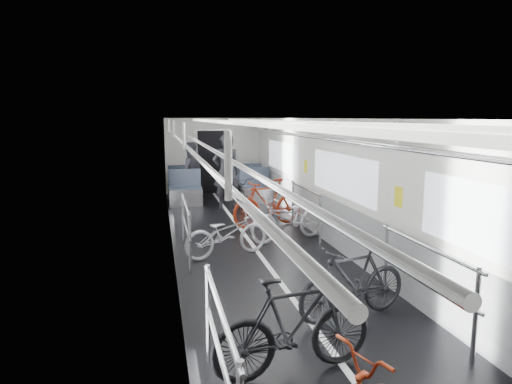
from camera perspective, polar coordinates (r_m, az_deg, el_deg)
car_shell at (r=9.58m, az=-1.74°, el=1.56°), size 3.02×14.01×2.41m
bike_left_mid at (r=4.47m, az=4.79°, el=-16.25°), size 1.69×0.69×0.98m
bike_left_far at (r=8.04m, az=-3.70°, el=-5.16°), size 1.67×1.00×0.83m
bike_right_near at (r=5.73m, az=12.07°, el=-10.86°), size 1.60×0.78×0.93m
bike_right_mid at (r=9.04m, az=4.16°, el=-3.25°), size 1.85×1.14×0.92m
bike_right_far at (r=10.19m, az=1.53°, el=-1.35°), size 1.85×1.02×1.07m
bike_aisle at (r=12.18m, az=-1.83°, el=-0.04°), size 0.83×1.74×0.88m
person_standing at (r=12.14m, az=-3.73°, el=2.59°), size 0.73×0.48×2.00m
person_seated at (r=13.33m, az=-8.25°, el=2.51°), size 0.94×0.79×1.72m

